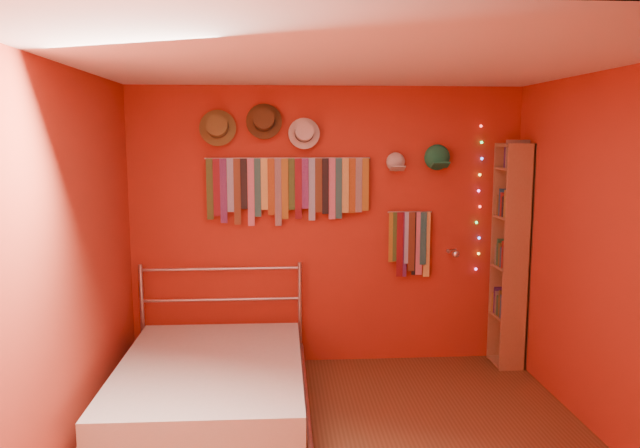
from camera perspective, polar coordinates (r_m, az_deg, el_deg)
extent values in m
cube|color=#9B2E19|center=(5.62, 0.65, -0.26)|extent=(3.50, 0.02, 2.50)
cube|color=#9B2E19|center=(4.46, 25.72, -3.26)|extent=(0.02, 3.50, 2.50)
cube|color=#9B2E19|center=(4.09, -22.49, -4.04)|extent=(0.02, 3.50, 2.50)
cube|color=white|center=(3.84, 2.86, 14.58)|extent=(3.50, 3.50, 0.02)
cylinder|color=#B2B2B7|center=(5.49, -2.94, 6.03)|extent=(1.45, 0.01, 0.01)
cube|color=#294B1E|center=(5.53, -10.05, 3.15)|extent=(0.06, 0.01, 0.54)
cube|color=#5C0D20|center=(5.52, -9.44, 3.32)|extent=(0.06, 0.01, 0.50)
cube|color=#401861|center=(5.51, -8.82, 3.01)|extent=(0.06, 0.01, 0.56)
cube|color=#6B8FBE|center=(5.51, -8.20, 3.52)|extent=(0.06, 0.01, 0.47)
cube|color=#53311B|center=(5.51, -7.58, 2.94)|extent=(0.06, 0.01, 0.58)
cube|color=black|center=(5.49, -6.97, 3.67)|extent=(0.06, 0.01, 0.44)
cube|color=#BC5E86|center=(5.51, -6.33, 2.89)|extent=(0.06, 0.01, 0.59)
cube|color=#185256|center=(5.50, -5.72, 3.32)|extent=(0.06, 0.01, 0.51)
cube|color=#C6B94F|center=(5.49, -5.11, 3.64)|extent=(0.06, 0.01, 0.45)
cube|color=brown|center=(5.50, -4.48, 3.41)|extent=(0.06, 0.01, 0.50)
cube|color=#1A1356|center=(5.50, -3.85, 2.91)|extent=(0.06, 0.01, 0.60)
cube|color=brown|center=(5.49, -3.23, 3.23)|extent=(0.06, 0.01, 0.53)
cube|color=#25491D|center=(5.50, -2.61, 3.66)|extent=(0.06, 0.01, 0.45)
cube|color=maroon|center=(5.50, -1.99, 3.24)|extent=(0.06, 0.01, 0.53)
cube|color=#551A68|center=(5.49, -1.37, 3.72)|extent=(0.06, 0.01, 0.44)
cube|color=#6A98BC|center=(5.51, -0.75, 3.17)|extent=(0.06, 0.01, 0.55)
cube|color=#482F18|center=(5.50, -0.13, 3.55)|extent=(0.06, 0.01, 0.48)
cube|color=black|center=(5.50, 0.50, 3.47)|extent=(0.06, 0.01, 0.49)
cube|color=#AF5776|center=(5.52, 1.10, 3.23)|extent=(0.06, 0.01, 0.54)
cube|color=#194F5A|center=(5.52, 1.73, 3.26)|extent=(0.06, 0.01, 0.54)
cube|color=#AE9B45|center=(5.52, 2.35, 3.53)|extent=(0.06, 0.01, 0.48)
cube|color=brown|center=(5.54, 2.95, 3.52)|extent=(0.06, 0.01, 0.49)
cube|color=navy|center=(5.54, 3.57, 3.55)|extent=(0.06, 0.01, 0.48)
cube|color=brown|center=(5.54, 4.19, 3.62)|extent=(0.06, 0.01, 0.47)
cylinder|color=#B2B2B7|center=(5.66, 8.21, 1.10)|extent=(0.40, 0.01, 0.01)
cube|color=olive|center=(5.65, 6.60, -1.21)|extent=(0.06, 0.01, 0.45)
cube|color=#285020|center=(5.65, 6.96, -1.18)|extent=(0.06, 0.01, 0.45)
cube|color=#5D0D15|center=(5.66, 7.31, -1.89)|extent=(0.06, 0.01, 0.59)
cube|color=#401B6F|center=(5.68, 7.64, -1.88)|extent=(0.06, 0.01, 0.59)
cube|color=#799AD8|center=(5.67, 8.02, -1.28)|extent=(0.06, 0.01, 0.47)
cube|color=#4B2619|center=(5.68, 8.37, -1.63)|extent=(0.06, 0.01, 0.54)
cube|color=black|center=(5.70, 8.69, -1.79)|extent=(0.06, 0.01, 0.58)
cube|color=#A95478|center=(5.70, 9.06, -1.78)|extent=(0.06, 0.01, 0.57)
cube|color=#184F57|center=(5.70, 9.43, -1.32)|extent=(0.06, 0.01, 0.48)
cube|color=tan|center=(5.73, 9.73, -1.86)|extent=(0.06, 0.01, 0.60)
cylinder|color=brown|center=(5.50, -9.34, 8.66)|extent=(0.32, 0.08, 0.31)
cylinder|color=brown|center=(5.45, -9.40, 8.80)|extent=(0.19, 0.16, 0.21)
cylinder|color=#332314|center=(5.48, -9.37, 8.73)|extent=(0.19, 0.06, 0.19)
cylinder|color=#473219|center=(5.48, -5.14, 9.32)|extent=(0.31, 0.08, 0.31)
cylinder|color=#473219|center=(5.43, -5.15, 9.47)|extent=(0.18, 0.15, 0.20)
cylinder|color=black|center=(5.46, -5.15, 9.40)|extent=(0.19, 0.06, 0.19)
cylinder|color=beige|center=(5.49, -1.47, 8.28)|extent=(0.28, 0.07, 0.27)
cylinder|color=beige|center=(5.44, -1.45, 8.40)|extent=(0.16, 0.14, 0.18)
cylinder|color=black|center=(5.46, -1.46, 8.34)|extent=(0.17, 0.06, 0.17)
ellipsoid|color=beige|center=(5.60, 6.92, 5.66)|extent=(0.17, 0.13, 0.17)
cube|color=beige|center=(5.49, 7.12, 5.06)|extent=(0.13, 0.09, 0.05)
ellipsoid|color=#1B7B4F|center=(5.68, 10.65, 6.01)|extent=(0.20, 0.15, 0.20)
cube|color=#1B7B4F|center=(5.56, 10.96, 5.32)|extent=(0.15, 0.11, 0.06)
sphere|color=#FF3333|center=(5.80, 14.51, 8.66)|extent=(0.02, 0.02, 0.02)
sphere|color=#33FF4C|center=(5.80, 14.56, 7.23)|extent=(0.02, 0.02, 0.02)
sphere|color=#4C66FF|center=(5.80, 14.59, 5.80)|extent=(0.02, 0.02, 0.02)
sphere|color=yellow|center=(5.81, 14.40, 4.38)|extent=(0.02, 0.02, 0.02)
sphere|color=#FF4CCC|center=(5.82, 14.30, 2.96)|extent=(0.02, 0.02, 0.02)
sphere|color=#FF3333|center=(5.83, 14.41, 1.55)|extent=(0.02, 0.02, 0.02)
sphere|color=#33FF4C|center=(5.84, 14.12, 0.14)|extent=(0.02, 0.02, 0.02)
sphere|color=#4C66FF|center=(5.87, 14.34, -1.26)|extent=(0.02, 0.02, 0.02)
sphere|color=yellow|center=(5.90, 14.29, -2.64)|extent=(0.02, 0.02, 0.02)
sphere|color=#FF4CCC|center=(5.92, 14.06, -4.02)|extent=(0.02, 0.02, 0.02)
cylinder|color=#B2B2B7|center=(5.83, 11.65, -2.45)|extent=(0.03, 0.03, 0.03)
cylinder|color=#B2B2B7|center=(5.72, 11.96, -2.38)|extent=(0.01, 0.24, 0.08)
sphere|color=white|center=(5.60, 12.31, -2.70)|extent=(0.07, 0.07, 0.07)
cube|color=#8D5E3F|center=(5.66, 17.57, -3.15)|extent=(0.24, 0.02, 2.00)
cube|color=#8D5E3F|center=(5.95, 16.44, -2.56)|extent=(0.24, 0.02, 2.00)
cube|color=#8D5E3F|center=(5.85, 18.04, -2.81)|extent=(0.02, 0.34, 2.00)
cube|color=#8D5E3F|center=(6.06, 16.60, -11.98)|extent=(0.24, 0.32, 0.02)
cube|color=#8D5E3F|center=(5.93, 16.77, -8.07)|extent=(0.24, 0.32, 0.02)
cube|color=#8D5E3F|center=(5.83, 16.95, -3.81)|extent=(0.24, 0.32, 0.02)
cube|color=#8D5E3F|center=(5.75, 17.13, 0.58)|extent=(0.24, 0.32, 0.02)
cube|color=#8D5E3F|center=(5.72, 17.31, 4.86)|extent=(0.24, 0.32, 0.02)
cube|color=#8D5E3F|center=(5.71, 17.40, 6.86)|extent=(0.24, 0.32, 0.02)
cylinder|color=#B2B2B7|center=(5.79, -15.94, -8.18)|extent=(0.04, 0.04, 0.95)
cylinder|color=#B2B2B7|center=(5.67, -1.84, -8.22)|extent=(0.04, 0.04, 0.95)
cylinder|color=#B2B2B7|center=(5.73, -8.94, -9.46)|extent=(1.40, 0.02, 0.02)
cylinder|color=#B2B2B7|center=(5.65, -9.00, -6.85)|extent=(1.40, 0.02, 0.02)
cylinder|color=#B2B2B7|center=(5.59, -9.06, -4.08)|extent=(1.40, 0.02, 0.02)
cube|color=#B9B5A7|center=(4.84, -9.93, -14.48)|extent=(1.35, 1.91, 0.38)
cylinder|color=#B2B2B7|center=(4.96, -18.24, -14.41)|extent=(0.05, 1.90, 0.03)
cylinder|color=#B2B2B7|center=(4.82, -1.36, -14.68)|extent=(0.05, 1.90, 0.03)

